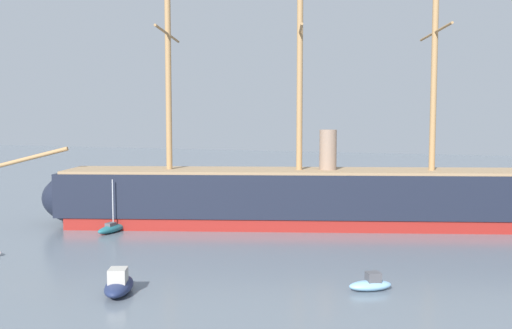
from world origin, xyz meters
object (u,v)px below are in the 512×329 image
dinghy_far_left (90,204)px  sailboat_alongside_bow (112,228)px  motorboat_near_centre (119,285)px  tall_ship (299,196)px  motorboat_mid_right (371,284)px

dinghy_far_left → sailboat_alongside_bow: bearing=-46.6°
motorboat_near_centre → sailboat_alongside_bow: size_ratio=0.85×
tall_ship → sailboat_alongside_bow: tall_ship is taller
tall_ship → motorboat_near_centre: size_ratio=12.98×
motorboat_mid_right → dinghy_far_left: 54.40m
motorboat_mid_right → tall_ship: bearing=118.5°
motorboat_near_centre → dinghy_far_left: motorboat_near_centre is taller
dinghy_far_left → motorboat_mid_right: bearing=-30.6°
sailboat_alongside_bow → dinghy_far_left: size_ratio=2.91×
motorboat_near_centre → dinghy_far_left: size_ratio=2.46×
motorboat_near_centre → motorboat_mid_right: size_ratio=1.43×
tall_ship → sailboat_alongside_bow: (-19.06, -11.69, -3.14)m
tall_ship → sailboat_alongside_bow: size_ratio=10.99×
motorboat_near_centre → dinghy_far_left: bearing=129.6°
motorboat_mid_right → sailboat_alongside_bow: 33.89m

